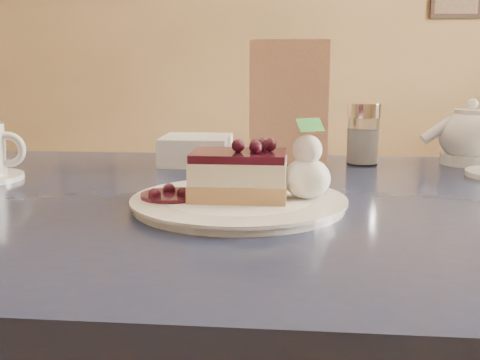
{
  "coord_description": "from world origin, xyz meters",
  "views": [
    {
      "loc": [
        -0.22,
        -0.48,
        0.95
      ],
      "look_at": [
        -0.2,
        0.21,
        0.81
      ],
      "focal_mm": 45.0,
      "sensor_mm": 36.0,
      "label": 1
    }
  ],
  "objects_px": {
    "dessert_plate": "(239,203)",
    "tea_set": "(476,142)",
    "main_table": "(243,254)",
    "cheesecake_slice": "(239,176)"
  },
  "relations": [
    {
      "from": "dessert_plate",
      "to": "cheesecake_slice",
      "type": "height_order",
      "value": "cheesecake_slice"
    },
    {
      "from": "cheesecake_slice",
      "to": "tea_set",
      "type": "distance_m",
      "value": 0.53
    },
    {
      "from": "dessert_plate",
      "to": "cheesecake_slice",
      "type": "distance_m",
      "value": 0.04
    },
    {
      "from": "dessert_plate",
      "to": "tea_set",
      "type": "bearing_deg",
      "value": 35.11
    },
    {
      "from": "dessert_plate",
      "to": "tea_set",
      "type": "relative_size",
      "value": 1.14
    },
    {
      "from": "main_table",
      "to": "tea_set",
      "type": "relative_size",
      "value": 5.5
    },
    {
      "from": "main_table",
      "to": "dessert_plate",
      "type": "relative_size",
      "value": 4.84
    },
    {
      "from": "dessert_plate",
      "to": "tea_set",
      "type": "height_order",
      "value": "tea_set"
    },
    {
      "from": "main_table",
      "to": "tea_set",
      "type": "bearing_deg",
      "value": 37.56
    },
    {
      "from": "dessert_plate",
      "to": "tea_set",
      "type": "distance_m",
      "value": 0.53
    }
  ]
}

